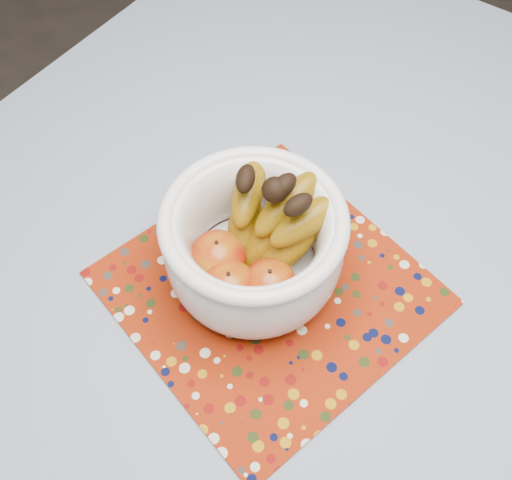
% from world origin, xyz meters
% --- Properties ---
extents(table, '(1.20, 1.20, 0.75)m').
position_xyz_m(table, '(0.00, 0.00, 0.67)').
color(table, brown).
rests_on(table, ground).
extents(tablecloth, '(1.32, 1.32, 0.01)m').
position_xyz_m(tablecloth, '(0.00, 0.00, 0.76)').
color(tablecloth, slate).
rests_on(tablecloth, table).
extents(placemat, '(0.45, 0.45, 0.00)m').
position_xyz_m(placemat, '(-0.08, -0.10, 0.76)').
color(placemat, maroon).
rests_on(placemat, tablecloth).
extents(fruit_bowl, '(0.23, 0.24, 0.18)m').
position_xyz_m(fruit_bowl, '(-0.11, -0.09, 0.85)').
color(fruit_bowl, white).
rests_on(fruit_bowl, placemat).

